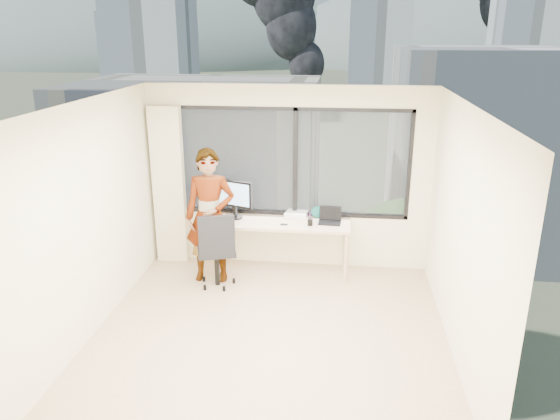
# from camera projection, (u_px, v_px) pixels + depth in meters

# --- Properties ---
(floor) EXTENTS (4.00, 4.00, 0.01)m
(floor) POSITION_uv_depth(u_px,v_px,m) (270.00, 333.00, 6.11)
(floor) COLOR tan
(floor) RESTS_ON ground
(ceiling) EXTENTS (4.00, 4.00, 0.01)m
(ceiling) POSITION_uv_depth(u_px,v_px,m) (268.00, 104.00, 5.28)
(ceiling) COLOR white
(ceiling) RESTS_ON ground
(wall_front) EXTENTS (4.00, 0.01, 2.60)m
(wall_front) POSITION_uv_depth(u_px,v_px,m) (231.00, 324.00, 3.81)
(wall_front) COLOR beige
(wall_front) RESTS_ON ground
(wall_left) EXTENTS (0.01, 4.00, 2.60)m
(wall_left) POSITION_uv_depth(u_px,v_px,m) (91.00, 219.00, 5.91)
(wall_left) COLOR beige
(wall_left) RESTS_ON ground
(wall_right) EXTENTS (0.01, 4.00, 2.60)m
(wall_right) POSITION_uv_depth(u_px,v_px,m) (462.00, 235.00, 5.47)
(wall_right) COLOR beige
(wall_right) RESTS_ON ground
(window_wall) EXTENTS (3.30, 0.16, 1.55)m
(window_wall) POSITION_uv_depth(u_px,v_px,m) (292.00, 162.00, 7.50)
(window_wall) COLOR black
(window_wall) RESTS_ON ground
(curtain) EXTENTS (0.45, 0.14, 2.30)m
(curtain) POSITION_uv_depth(u_px,v_px,m) (169.00, 186.00, 7.70)
(curtain) COLOR beige
(curtain) RESTS_ON floor
(desk) EXTENTS (1.80, 0.60, 0.75)m
(desk) POSITION_uv_depth(u_px,v_px,m) (285.00, 247.00, 7.55)
(desk) COLOR #CAAD88
(desk) RESTS_ON floor
(chair) EXTENTS (0.69, 0.69, 1.09)m
(chair) POSITION_uv_depth(u_px,v_px,m) (216.00, 248.00, 7.10)
(chair) COLOR black
(chair) RESTS_ON floor
(person) EXTENTS (0.70, 0.49, 1.83)m
(person) POSITION_uv_depth(u_px,v_px,m) (210.00, 216.00, 7.16)
(person) COLOR #2D2D33
(person) RESTS_ON floor
(monitor) EXTENTS (0.56, 0.30, 0.56)m
(monitor) POSITION_uv_depth(u_px,v_px,m) (234.00, 199.00, 7.51)
(monitor) COLOR black
(monitor) RESTS_ON desk
(game_console) EXTENTS (0.34, 0.30, 0.07)m
(game_console) POSITION_uv_depth(u_px,v_px,m) (296.00, 214.00, 7.64)
(game_console) COLOR white
(game_console) RESTS_ON desk
(laptop) EXTENTS (0.32, 0.34, 0.20)m
(laptop) POSITION_uv_depth(u_px,v_px,m) (330.00, 216.00, 7.36)
(laptop) COLOR black
(laptop) RESTS_ON desk
(cellphone) EXTENTS (0.10, 0.05, 0.01)m
(cellphone) POSITION_uv_depth(u_px,v_px,m) (284.00, 224.00, 7.33)
(cellphone) COLOR black
(cellphone) RESTS_ON desk
(pen_cup) EXTENTS (0.09, 0.09, 0.09)m
(pen_cup) POSITION_uv_depth(u_px,v_px,m) (310.00, 222.00, 7.29)
(pen_cup) COLOR black
(pen_cup) RESTS_ON desk
(handbag) EXTENTS (0.25, 0.15, 0.18)m
(handbag) POSITION_uv_depth(u_px,v_px,m) (319.00, 212.00, 7.56)
(handbag) COLOR #0B4340
(handbag) RESTS_ON desk
(exterior_ground) EXTENTS (400.00, 400.00, 0.04)m
(exterior_ground) POSITION_uv_depth(u_px,v_px,m) (340.00, 108.00, 123.46)
(exterior_ground) COLOR #515B3D
(exterior_ground) RESTS_ON ground
(near_bldg_a) EXTENTS (16.00, 12.00, 14.00)m
(near_bldg_a) POSITION_uv_depth(u_px,v_px,m) (201.00, 183.00, 37.57)
(near_bldg_a) COLOR beige
(near_bldg_a) RESTS_ON exterior_ground
(near_bldg_b) EXTENTS (14.00, 13.00, 16.00)m
(near_bldg_b) POSITION_uv_depth(u_px,v_px,m) (484.00, 152.00, 42.45)
(near_bldg_b) COLOR silver
(near_bldg_b) RESTS_ON exterior_ground
(far_tower_a) EXTENTS (14.00, 14.00, 28.00)m
(far_tower_a) POSITION_uv_depth(u_px,v_px,m) (152.00, 48.00, 99.31)
(far_tower_a) COLOR silver
(far_tower_a) RESTS_ON exterior_ground
(far_tower_b) EXTENTS (13.00, 13.00, 30.00)m
(far_tower_b) POSITION_uv_depth(u_px,v_px,m) (379.00, 40.00, 117.75)
(far_tower_b) COLOR silver
(far_tower_b) RESTS_ON exterior_ground
(far_tower_c) EXTENTS (15.00, 15.00, 26.00)m
(far_tower_c) POSITION_uv_depth(u_px,v_px,m) (524.00, 47.00, 133.12)
(far_tower_c) COLOR silver
(far_tower_c) RESTS_ON exterior_ground
(far_tower_d) EXTENTS (16.00, 14.00, 22.00)m
(far_tower_d) POSITION_uv_depth(u_px,v_px,m) (135.00, 52.00, 154.76)
(far_tower_d) COLOR silver
(far_tower_d) RESTS_ON exterior_ground
(hill_a) EXTENTS (288.00, 216.00, 90.00)m
(hill_a) POSITION_uv_depth(u_px,v_px,m) (146.00, 59.00, 324.79)
(hill_a) COLOR slate
(hill_a) RESTS_ON exterior_ground
(hill_b) EXTENTS (300.00, 220.00, 96.00)m
(hill_b) POSITION_uv_depth(u_px,v_px,m) (522.00, 61.00, 300.50)
(hill_b) COLOR slate
(hill_b) RESTS_ON exterior_ground
(tree_a) EXTENTS (7.00, 7.00, 8.00)m
(tree_a) POSITION_uv_depth(u_px,v_px,m) (55.00, 264.00, 31.78)
(tree_a) COLOR #21541C
(tree_a) RESTS_ON exterior_ground
(tree_b) EXTENTS (7.60, 7.60, 9.00)m
(tree_b) POSITION_uv_depth(u_px,v_px,m) (404.00, 310.00, 25.65)
(tree_b) COLOR #21541C
(tree_b) RESTS_ON exterior_ground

